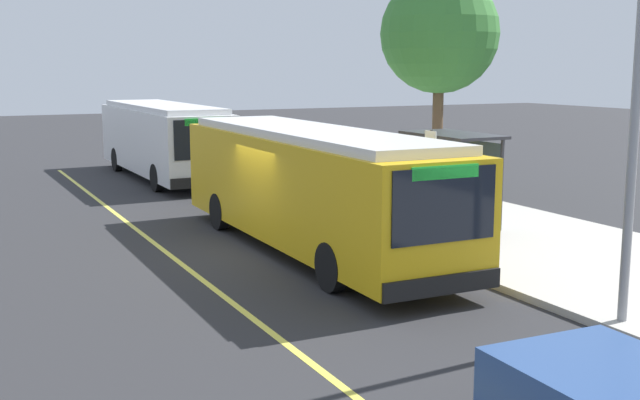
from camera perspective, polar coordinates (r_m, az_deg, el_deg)
The scene contains 10 objects.
ground_plane at distance 19.13m, azimuth -3.89°, elevation -3.71°, with size 120.00×120.00×0.00m, color #2B2B2D.
sidewalk_curb at distance 22.05m, azimuth 10.67°, elevation -1.87°, with size 44.00×6.40×0.15m, color #B7B2A8.
lane_stripe_center at distance 18.43m, azimuth -10.24°, elevation -4.34°, with size 36.00×0.14×0.01m, color #E0D64C.
transit_bus_main at distance 18.89m, azimuth -0.68°, elevation 1.14°, with size 11.17×2.65×2.95m.
transit_bus_second at distance 31.94m, azimuth -11.25°, elevation 4.41°, with size 10.45×2.69×2.95m.
bus_shelter at distance 21.90m, azimuth 9.56°, elevation 2.96°, with size 2.90×1.60×2.48m.
waiting_bench at distance 21.92m, azimuth 10.05°, elevation -0.44°, with size 1.60×0.48×0.95m.
route_sign_post at distance 18.61m, azimuth 7.96°, elevation 1.97°, with size 0.44×0.08×2.80m.
street_tree_near_shelter at distance 26.84m, azimuth 8.63°, elevation 11.72°, with size 3.92×3.92×7.28m.
utility_pole at distance 13.88m, azimuth 21.72°, elevation 4.61°, with size 0.16×0.16×6.40m, color gray.
Camera 1 is at (17.23, -7.08, 4.39)m, focal length 44.36 mm.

